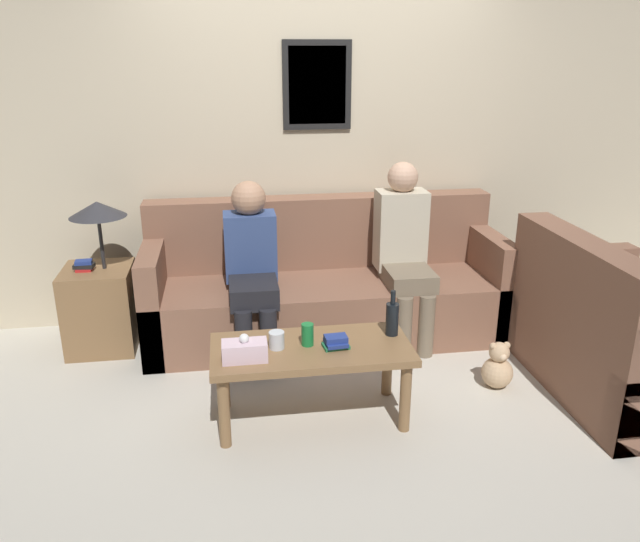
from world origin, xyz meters
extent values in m
plane|color=beige|center=(0.00, 0.00, 0.00)|extent=(16.00, 16.00, 0.00)
cube|color=beige|center=(0.00, 0.92, 1.30)|extent=(9.00, 0.06, 2.60)
cube|color=black|center=(0.00, 0.88, 1.70)|extent=(0.48, 0.02, 0.60)
cube|color=silver|center=(0.00, 0.87, 1.70)|extent=(0.40, 0.01, 0.52)
cube|color=brown|center=(0.00, 0.43, 0.21)|extent=(2.48, 0.81, 0.43)
cube|color=brown|center=(0.00, 0.74, 0.69)|extent=(2.48, 0.20, 0.52)
cube|color=brown|center=(-1.17, 0.43, 0.36)|extent=(0.14, 0.81, 0.71)
cube|color=brown|center=(1.17, 0.43, 0.36)|extent=(0.14, 0.81, 0.71)
cube|color=brown|center=(1.59, -0.56, 0.21)|extent=(0.81, 1.28, 0.43)
cube|color=brown|center=(1.29, -0.56, 0.69)|extent=(0.20, 1.28, 0.52)
cube|color=brown|center=(1.59, 0.01, 0.36)|extent=(0.81, 0.14, 0.71)
cube|color=olive|center=(-0.25, -0.60, 0.42)|extent=(1.07, 0.50, 0.04)
cylinder|color=olive|center=(-0.73, -0.79, 0.20)|extent=(0.06, 0.06, 0.40)
cylinder|color=olive|center=(0.22, -0.79, 0.20)|extent=(0.06, 0.06, 0.40)
cylinder|color=olive|center=(-0.73, -0.41, 0.20)|extent=(0.06, 0.06, 0.40)
cylinder|color=olive|center=(0.22, -0.41, 0.20)|extent=(0.06, 0.06, 0.40)
cube|color=olive|center=(-1.54, 0.48, 0.28)|extent=(0.44, 0.44, 0.57)
cylinder|color=#262628|center=(-1.48, 0.48, 0.76)|extent=(0.02, 0.02, 0.37)
cone|color=#2D2D33|center=(-1.48, 0.48, 0.97)|extent=(0.36, 0.36, 0.10)
cube|color=red|center=(-1.61, 0.46, 0.58)|extent=(0.10, 0.09, 0.02)
cube|color=black|center=(-1.61, 0.46, 0.60)|extent=(0.13, 0.09, 0.03)
cube|color=navy|center=(-1.61, 0.46, 0.63)|extent=(0.11, 0.08, 0.02)
cylinder|color=black|center=(0.21, -0.52, 0.53)|extent=(0.07, 0.07, 0.18)
cylinder|color=black|center=(0.21, -0.52, 0.66)|extent=(0.03, 0.03, 0.08)
cylinder|color=silver|center=(-0.44, -0.60, 0.49)|extent=(0.08, 0.08, 0.09)
cube|color=#237547|center=(-0.12, -0.64, 0.45)|extent=(0.15, 0.11, 0.02)
cube|color=navy|center=(-0.12, -0.64, 0.47)|extent=(0.12, 0.13, 0.02)
cube|color=navy|center=(-0.12, -0.64, 0.49)|extent=(0.12, 0.09, 0.03)
cylinder|color=#197A38|center=(-0.27, -0.58, 0.50)|extent=(0.07, 0.07, 0.12)
cube|color=silver|center=(-0.61, -0.70, 0.49)|extent=(0.23, 0.12, 0.10)
sphere|color=white|center=(-0.61, -0.70, 0.56)|extent=(0.05, 0.05, 0.05)
cube|color=black|center=(-0.52, 0.18, 0.48)|extent=(0.31, 0.44, 0.14)
cylinder|color=black|center=(-0.60, -0.04, 0.21)|extent=(0.11, 0.11, 0.43)
cylinder|color=black|center=(-0.44, -0.04, 0.21)|extent=(0.11, 0.11, 0.43)
cube|color=#33477A|center=(-0.52, 0.40, 0.70)|extent=(0.34, 0.22, 0.45)
sphere|color=tan|center=(-0.52, 0.40, 1.03)|extent=(0.22, 0.22, 0.22)
cube|color=#756651|center=(0.52, 0.25, 0.48)|extent=(0.31, 0.44, 0.14)
cylinder|color=#756651|center=(0.45, 0.03, 0.21)|extent=(0.11, 0.11, 0.43)
cylinder|color=#756651|center=(0.60, 0.03, 0.21)|extent=(0.11, 0.11, 0.43)
cube|color=beige|center=(0.52, 0.47, 0.75)|extent=(0.34, 0.22, 0.55)
sphere|color=tan|center=(0.52, 0.47, 1.12)|extent=(0.21, 0.21, 0.21)
sphere|color=tan|center=(0.91, -0.44, 0.09)|extent=(0.19, 0.19, 0.19)
sphere|color=tan|center=(0.91, -0.44, 0.23)|extent=(0.12, 0.12, 0.12)
sphere|color=tan|center=(0.86, -0.44, 0.27)|extent=(0.04, 0.04, 0.04)
sphere|color=tan|center=(0.95, -0.44, 0.27)|extent=(0.04, 0.04, 0.04)
sphere|color=beige|center=(0.91, -0.48, 0.23)|extent=(0.05, 0.05, 0.05)
camera|label=1|loc=(-0.65, -3.58, 1.94)|focal=35.00mm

